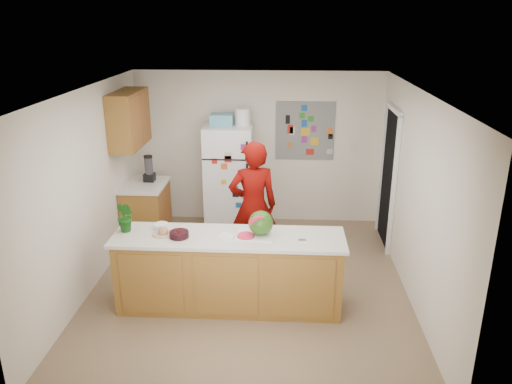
# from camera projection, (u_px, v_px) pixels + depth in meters

# --- Properties ---
(floor) EXTENTS (4.00, 4.50, 0.02)m
(floor) POSITION_uv_depth(u_px,v_px,m) (249.00, 285.00, 6.50)
(floor) COLOR brown
(floor) RESTS_ON ground
(wall_back) EXTENTS (4.00, 0.02, 2.50)m
(wall_back) POSITION_uv_depth(u_px,v_px,m) (259.00, 148.00, 8.20)
(wall_back) COLOR beige
(wall_back) RESTS_ON ground
(wall_left) EXTENTS (0.02, 4.50, 2.50)m
(wall_left) POSITION_uv_depth(u_px,v_px,m) (87.00, 191.00, 6.18)
(wall_left) COLOR beige
(wall_left) RESTS_ON ground
(wall_right) EXTENTS (0.02, 4.50, 2.50)m
(wall_right) POSITION_uv_depth(u_px,v_px,m) (416.00, 198.00, 5.96)
(wall_right) COLOR beige
(wall_right) RESTS_ON ground
(ceiling) EXTENTS (4.00, 4.50, 0.02)m
(ceiling) POSITION_uv_depth(u_px,v_px,m) (248.00, 90.00, 5.65)
(ceiling) COLOR white
(ceiling) RESTS_ON wall_back
(doorway) EXTENTS (0.03, 0.85, 2.04)m
(doorway) POSITION_uv_depth(u_px,v_px,m) (389.00, 179.00, 7.41)
(doorway) COLOR black
(doorway) RESTS_ON ground
(peninsula_base) EXTENTS (2.60, 0.62, 0.88)m
(peninsula_base) POSITION_uv_depth(u_px,v_px,m) (229.00, 273.00, 5.89)
(peninsula_base) COLOR brown
(peninsula_base) RESTS_ON floor
(peninsula_top) EXTENTS (2.68, 0.70, 0.04)m
(peninsula_top) POSITION_uv_depth(u_px,v_px,m) (228.00, 238.00, 5.73)
(peninsula_top) COLOR silver
(peninsula_top) RESTS_ON peninsula_base
(side_counter_base) EXTENTS (0.60, 0.80, 0.86)m
(side_counter_base) POSITION_uv_depth(u_px,v_px,m) (146.00, 213.00, 7.71)
(side_counter_base) COLOR brown
(side_counter_base) RESTS_ON floor
(side_counter_top) EXTENTS (0.64, 0.84, 0.04)m
(side_counter_top) POSITION_uv_depth(u_px,v_px,m) (144.00, 185.00, 7.56)
(side_counter_top) COLOR silver
(side_counter_top) RESTS_ON side_counter_base
(upper_cabinets) EXTENTS (0.35, 1.00, 0.80)m
(upper_cabinets) POSITION_uv_depth(u_px,v_px,m) (129.00, 119.00, 7.18)
(upper_cabinets) COLOR brown
(upper_cabinets) RESTS_ON wall_left
(refrigerator) EXTENTS (0.75, 0.70, 1.70)m
(refrigerator) POSITION_uv_depth(u_px,v_px,m) (229.00, 178.00, 8.00)
(refrigerator) COLOR silver
(refrigerator) RESTS_ON floor
(fridge_top_bin) EXTENTS (0.35, 0.28, 0.18)m
(fridge_top_bin) POSITION_uv_depth(u_px,v_px,m) (222.00, 120.00, 7.69)
(fridge_top_bin) COLOR #5999B2
(fridge_top_bin) RESTS_ON refrigerator
(photo_collage) EXTENTS (0.95, 0.01, 0.95)m
(photo_collage) POSITION_uv_depth(u_px,v_px,m) (305.00, 131.00, 8.04)
(photo_collage) COLOR slate
(photo_collage) RESTS_ON wall_back
(person) EXTENTS (0.74, 0.57, 1.80)m
(person) POSITION_uv_depth(u_px,v_px,m) (253.00, 207.00, 6.66)
(person) COLOR #620603
(person) RESTS_ON floor
(blender_appliance) EXTENTS (0.12, 0.12, 0.38)m
(blender_appliance) POSITION_uv_depth(u_px,v_px,m) (149.00, 169.00, 7.62)
(blender_appliance) COLOR black
(blender_appliance) RESTS_ON side_counter_top
(cutting_board) EXTENTS (0.47, 0.38, 0.01)m
(cutting_board) POSITION_uv_depth(u_px,v_px,m) (256.00, 235.00, 5.73)
(cutting_board) COLOR white
(cutting_board) RESTS_ON peninsula_top
(watermelon) EXTENTS (0.28, 0.28, 0.28)m
(watermelon) POSITION_uv_depth(u_px,v_px,m) (261.00, 223.00, 5.69)
(watermelon) COLOR #1D5C13
(watermelon) RESTS_ON cutting_board
(watermelon_slice) EXTENTS (0.19, 0.19, 0.02)m
(watermelon_slice) POSITION_uv_depth(u_px,v_px,m) (246.00, 236.00, 5.68)
(watermelon_slice) COLOR red
(watermelon_slice) RESTS_ON cutting_board
(cherry_bowl) EXTENTS (0.26, 0.26, 0.07)m
(cherry_bowl) POSITION_uv_depth(u_px,v_px,m) (179.00, 234.00, 5.68)
(cherry_bowl) COLOR black
(cherry_bowl) RESTS_ON peninsula_top
(white_bowl) EXTENTS (0.18, 0.18, 0.06)m
(white_bowl) POSITION_uv_depth(u_px,v_px,m) (161.00, 226.00, 5.92)
(white_bowl) COLOR silver
(white_bowl) RESTS_ON peninsula_top
(cobalt_bowl) EXTENTS (0.13, 0.13, 0.05)m
(cobalt_bowl) POSITION_uv_depth(u_px,v_px,m) (180.00, 235.00, 5.68)
(cobalt_bowl) COLOR #0C075C
(cobalt_bowl) RESTS_ON peninsula_top
(plate) EXTENTS (0.26, 0.26, 0.02)m
(plate) POSITION_uv_depth(u_px,v_px,m) (163.00, 234.00, 5.76)
(plate) COLOR beige
(plate) RESTS_ON peninsula_top
(paper_towel) EXTENTS (0.20, 0.19, 0.02)m
(paper_towel) POSITION_uv_depth(u_px,v_px,m) (227.00, 236.00, 5.70)
(paper_towel) COLOR white
(paper_towel) RESTS_ON peninsula_top
(keys) EXTENTS (0.08, 0.04, 0.01)m
(keys) POSITION_uv_depth(u_px,v_px,m) (302.00, 240.00, 5.61)
(keys) COLOR slate
(keys) RESTS_ON peninsula_top
(potted_plant) EXTENTS (0.27, 0.26, 0.38)m
(potted_plant) POSITION_uv_depth(u_px,v_px,m) (126.00, 217.00, 5.77)
(potted_plant) COLOR #1C4013
(potted_plant) RESTS_ON peninsula_top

